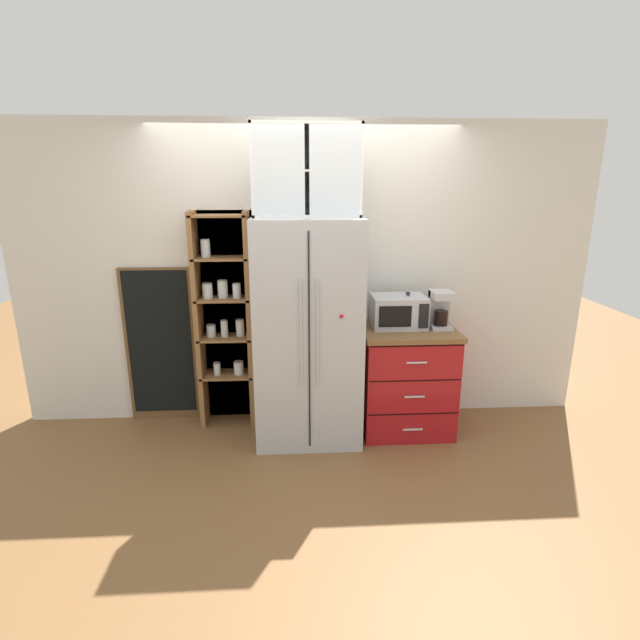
{
  "coord_description": "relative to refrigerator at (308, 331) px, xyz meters",
  "views": [
    {
      "loc": [
        -0.12,
        -3.69,
        2.04
      ],
      "look_at": [
        0.1,
        -0.0,
        0.99
      ],
      "focal_mm": 26.88,
      "sensor_mm": 36.0,
      "label": 1
    }
  ],
  "objects": [
    {
      "name": "ground_plane",
      "position": [
        -0.0,
        0.0,
        -0.9
      ],
      "size": [
        10.63,
        10.63,
        0.0
      ],
      "primitive_type": "plane",
      "color": "brown"
    },
    {
      "name": "wall_back_cream",
      "position": [
        -0.0,
        0.4,
        0.37
      ],
      "size": [
        4.94,
        0.1,
        2.55
      ],
      "primitive_type": "cube",
      "color": "silver",
      "rests_on": "ground"
    },
    {
      "name": "refrigerator",
      "position": [
        0.0,
        0.0,
        0.0
      ],
      "size": [
        0.84,
        0.73,
        1.8
      ],
      "color": "#B7BABF",
      "rests_on": "ground"
    },
    {
      "name": "pantry_shelf_column",
      "position": [
        -0.69,
        0.28,
        0.05
      ],
      "size": [
        0.51,
        0.29,
        1.84
      ],
      "color": "brown",
      "rests_on": "ground"
    },
    {
      "name": "counter_cabinet",
      "position": [
        0.83,
        0.04,
        -0.45
      ],
      "size": [
        0.77,
        0.65,
        0.9
      ],
      "color": "#A8161C",
      "rests_on": "ground"
    },
    {
      "name": "microwave",
      "position": [
        0.75,
        0.09,
        0.13
      ],
      "size": [
        0.44,
        0.33,
        0.26
      ],
      "color": "#B7BABF",
      "rests_on": "counter_cabinet"
    },
    {
      "name": "coffee_maker",
      "position": [
        1.09,
        0.05,
        0.15
      ],
      "size": [
        0.17,
        0.2,
        0.31
      ],
      "color": "#B7B7BC",
      "rests_on": "counter_cabinet"
    },
    {
      "name": "mug_cream",
      "position": [
        0.83,
        0.03,
        0.04
      ],
      "size": [
        0.11,
        0.08,
        0.09
      ],
      "color": "silver",
      "rests_on": "counter_cabinet"
    },
    {
      "name": "bottle_amber",
      "position": [
        0.83,
        0.12,
        0.12
      ],
      "size": [
        0.06,
        0.06,
        0.28
      ],
      "color": "brown",
      "rests_on": "counter_cabinet"
    },
    {
      "name": "bottle_cobalt",
      "position": [
        0.83,
        0.09,
        0.13
      ],
      "size": [
        0.06,
        0.06,
        0.29
      ],
      "color": "navy",
      "rests_on": "counter_cabinet"
    },
    {
      "name": "upper_cabinet",
      "position": [
        -0.0,
        0.05,
        1.23
      ],
      "size": [
        0.8,
        0.32,
        0.66
      ],
      "color": "silver",
      "rests_on": "refrigerator"
    },
    {
      "name": "chalkboard_menu",
      "position": [
        -1.27,
        0.33,
        -0.21
      ],
      "size": [
        0.6,
        0.04,
        1.37
      ],
      "color": "brown",
      "rests_on": "ground"
    }
  ]
}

